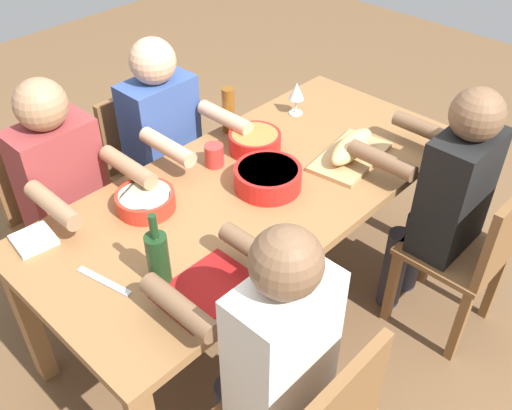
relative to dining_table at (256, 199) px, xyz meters
The scene contains 21 objects.
ground_plane 0.66m from the dining_table, ahead, with size 8.00×8.00×0.00m, color brown.
dining_table is the anchor object (origin of this frame).
chair_far_left 0.96m from the dining_table, 125.27° to the left, with size 0.40×0.40×0.85m.
diner_far_left 0.80m from the dining_table, 132.89° to the left, with size 0.41×0.53×1.20m.
chair_near_center 0.79m from the dining_table, 90.00° to the right, with size 0.40×0.40×0.85m.
diner_near_center 0.59m from the dining_table, 90.00° to the right, with size 0.41×0.53×1.20m.
diner_far_right 0.80m from the dining_table, 47.11° to the left, with size 0.41×0.53×1.20m.
chair_near_right 0.96m from the dining_table, 54.73° to the right, with size 0.40×0.40×0.85m.
diner_near_right 0.80m from the dining_table, 47.11° to the right, with size 0.41×0.53×1.20m.
serving_bowl_fruit 0.29m from the dining_table, 135.34° to the right, with size 0.24×0.24×0.09m.
serving_bowl_pasta 0.48m from the dining_table, 26.53° to the right, with size 0.23×0.23×0.07m.
serving_bowl_greens 0.14m from the dining_table, 114.97° to the left, with size 0.28×0.28×0.09m.
cutting_board 0.47m from the dining_table, 157.97° to the left, with size 0.40×0.22×0.02m, color tan.
bread_loaf 0.48m from the dining_table, 157.97° to the left, with size 0.32×0.11×0.09m, color tan.
wine_bottle 0.67m from the dining_table, 13.12° to the left, with size 0.08×0.08×0.29m.
beer_bottle 0.49m from the dining_table, 120.01° to the right, with size 0.06×0.06×0.22m, color brown.
wine_glass 0.66m from the dining_table, 154.81° to the right, with size 0.08×0.08×0.17m.
cup_near_center 0.27m from the dining_table, 85.01° to the right, with size 0.08×0.08×0.10m, color red.
placemat_far_right 0.62m from the dining_table, 27.87° to the left, with size 0.32×0.23×0.01m, color maroon.
carving_knife 0.77m from the dining_table, ahead, with size 0.23×0.02×0.01m, color silver.
napkin_stack 0.90m from the dining_table, 22.80° to the right, with size 0.14×0.14×0.02m, color white.
Camera 1 is at (1.38, 1.31, 2.15)m, focal length 39.72 mm.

